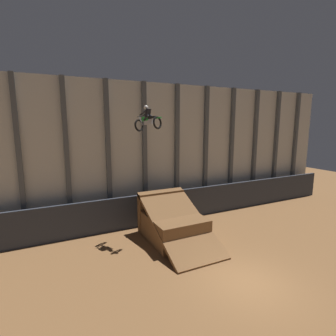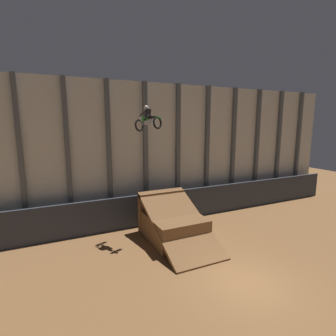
% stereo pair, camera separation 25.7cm
% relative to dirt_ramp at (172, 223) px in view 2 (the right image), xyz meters
% --- Properties ---
extents(ground_plane, '(60.00, 60.00, 0.00)m').
position_rel_dirt_ramp_xyz_m(ground_plane, '(0.91, -5.65, -0.91)').
color(ground_plane, brown).
extents(arena_back_wall, '(32.00, 0.40, 9.65)m').
position_rel_dirt_ramp_xyz_m(arena_back_wall, '(0.91, 3.62, 3.92)').
color(arena_back_wall, beige).
rests_on(arena_back_wall, ground_plane).
extents(lower_barrier, '(31.36, 0.20, 2.18)m').
position_rel_dirt_ramp_xyz_m(lower_barrier, '(0.91, 2.51, 0.18)').
color(lower_barrier, '#2D333D').
rests_on(lower_barrier, ground_plane).
extents(dirt_ramp, '(3.12, 5.50, 2.70)m').
position_rel_dirt_ramp_xyz_m(dirt_ramp, '(0.00, 0.00, 0.00)').
color(dirt_ramp, brown).
rests_on(dirt_ramp, ground_plane).
extents(rider_bike_solo, '(1.37, 1.75, 1.52)m').
position_rel_dirt_ramp_xyz_m(rider_bike_solo, '(-1.18, 0.76, 6.18)').
color(rider_bike_solo, black).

